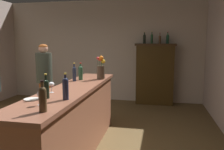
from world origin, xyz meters
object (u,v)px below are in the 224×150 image
(flower_arrangement, at_px, (101,69))
(display_bottle_midright, at_px, (168,38))
(display_bottle_left, at_px, (144,38))
(display_bottle_midleft, at_px, (152,38))
(display_cabinet, at_px, (155,73))
(wine_bottle_pinot, at_px, (81,72))
(bar_counter, at_px, (74,122))
(wine_bottle_rose, at_px, (46,88))
(wine_bottle_syrah, at_px, (66,87))
(wine_glass_front, at_px, (40,95))
(wine_glass_mid, at_px, (51,85))
(display_bottle_center, at_px, (160,39))
(patron_near_entrance, at_px, (44,78))
(wine_bottle_chardonnay, at_px, (74,73))
(cheese_plate, at_px, (31,99))
(wine_bottle_merlot, at_px, (43,98))

(flower_arrangement, bearing_deg, display_bottle_midright, 63.50)
(flower_arrangement, relative_size, display_bottle_left, 1.32)
(display_bottle_left, xyz_separation_m, display_bottle_midleft, (0.20, 0.00, 0.01))
(display_cabinet, bearing_deg, display_bottle_midright, 0.00)
(wine_bottle_pinot, bearing_deg, display_bottle_left, 70.30)
(wine_bottle_pinot, xyz_separation_m, display_bottle_left, (0.93, 2.59, 0.62))
(bar_counter, distance_m, wine_bottle_rose, 0.94)
(wine_bottle_syrah, distance_m, wine_glass_front, 0.32)
(display_cabinet, relative_size, display_bottle_midleft, 5.17)
(display_cabinet, bearing_deg, wine_glass_mid, -108.95)
(wine_bottle_rose, relative_size, wine_glass_mid, 2.07)
(wine_bottle_rose, height_order, flower_arrangement, flower_arrangement)
(display_bottle_center, distance_m, patron_near_entrance, 3.15)
(display_bottle_center, bearing_deg, wine_bottle_chardonnay, -116.86)
(wine_bottle_syrah, distance_m, cheese_plate, 0.41)
(wine_bottle_rose, distance_m, patron_near_entrance, 2.51)
(wine_glass_mid, relative_size, display_bottle_center, 0.49)
(display_cabinet, xyz_separation_m, wine_bottle_rose, (-1.18, -3.96, 0.31))
(wine_glass_mid, bearing_deg, display_bottle_midright, 66.80)
(cheese_plate, bearing_deg, wine_bottle_syrah, 12.26)
(wine_bottle_syrah, xyz_separation_m, cheese_plate, (-0.38, -0.08, -0.14))
(wine_bottle_pinot, height_order, display_bottle_left, display_bottle_left)
(flower_arrangement, distance_m, cheese_plate, 1.67)
(wine_bottle_chardonnay, distance_m, wine_bottle_rose, 1.21)
(display_cabinet, distance_m, wine_bottle_syrah, 4.09)
(wine_bottle_syrah, distance_m, display_bottle_center, 4.15)
(wine_bottle_pinot, distance_m, flower_arrangement, 0.36)
(wine_bottle_syrah, bearing_deg, display_bottle_center, 75.38)
(wine_bottle_pinot, height_order, display_bottle_midright, display_bottle_midright)
(bar_counter, xyz_separation_m, wine_bottle_merlot, (0.16, -1.18, 0.66))
(wine_bottle_merlot, bearing_deg, flower_arrangement, 88.58)
(wine_bottle_syrah, bearing_deg, wine_bottle_merlot, -93.15)
(wine_glass_mid, distance_m, cheese_plate, 0.41)
(wine_bottle_syrah, bearing_deg, wine_bottle_chardonnay, 106.27)
(bar_counter, distance_m, wine_bottle_merlot, 1.36)
(cheese_plate, distance_m, display_bottle_center, 4.36)
(display_bottle_center, bearing_deg, wine_bottle_rose, -107.97)
(display_cabinet, xyz_separation_m, cheese_plate, (-1.31, -4.06, 0.19))
(wine_glass_front, xyz_separation_m, display_bottle_left, (0.79, 4.24, 0.64))
(wine_bottle_syrah, bearing_deg, display_bottle_left, 81.04)
(wine_bottle_rose, bearing_deg, flower_arrangement, 79.87)
(wine_bottle_rose, distance_m, display_bottle_center, 4.20)
(bar_counter, distance_m, display_bottle_left, 3.61)
(wine_bottle_chardonnay, bearing_deg, patron_near_entrance, 137.34)
(patron_near_entrance, bearing_deg, wine_bottle_rose, 6.99)
(wine_glass_mid, bearing_deg, wine_bottle_chardonnay, 91.77)
(wine_glass_mid, xyz_separation_m, display_bottle_midleft, (1.15, 3.66, 0.65))
(wine_bottle_chardonnay, xyz_separation_m, patron_near_entrance, (-1.08, 0.99, -0.27))
(wine_bottle_chardonnay, distance_m, patron_near_entrance, 1.49)
(wine_bottle_chardonnay, relative_size, patron_near_entrance, 0.19)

